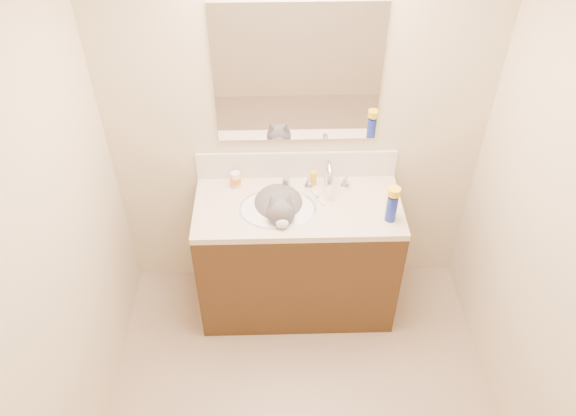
{
  "coord_description": "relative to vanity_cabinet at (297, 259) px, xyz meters",
  "views": [
    {
      "loc": [
        -0.13,
        -1.47,
        2.97
      ],
      "look_at": [
        -0.06,
        0.92,
        0.88
      ],
      "focal_mm": 35.0,
      "sensor_mm": 36.0,
      "label": 1
    }
  ],
  "objects": [
    {
      "name": "silver_jar",
      "position": [
        -0.06,
        0.18,
        0.48
      ],
      "size": [
        0.06,
        0.06,
        0.05
      ],
      "primitive_type": "cylinder",
      "rotation": [
        0.0,
        0.0,
        0.23
      ],
      "color": "#B7B7BC",
      "rests_on": "counter_slab"
    },
    {
      "name": "basin",
      "position": [
        -0.12,
        -0.03,
        0.38
      ],
      "size": [
        0.45,
        0.36,
        0.14
      ],
      "primitive_type": "ellipsoid",
      "color": "white",
      "rests_on": "vanity_cabinet"
    },
    {
      "name": "faucet",
      "position": [
        0.18,
        0.14,
        0.54
      ],
      "size": [
        0.28,
        0.2,
        0.21
      ],
      "color": "silver",
      "rests_on": "counter_slab"
    },
    {
      "name": "toothbrush_head",
      "position": [
        0.12,
        0.06,
        0.46
      ],
      "size": [
        0.03,
        0.03,
        0.02
      ],
      "primitive_type": "cube",
      "rotation": [
        0.0,
        0.0,
        0.42
      ],
      "color": "#6BA1E4",
      "rests_on": "counter_slab"
    },
    {
      "name": "amber_bottle",
      "position": [
        0.1,
        0.18,
        0.5
      ],
      "size": [
        0.05,
        0.05,
        0.09
      ],
      "primitive_type": "cylinder",
      "rotation": [
        0.0,
        0.0,
        0.39
      ],
      "color": "gold",
      "rests_on": "counter_slab"
    },
    {
      "name": "room_shell",
      "position": [
        0.0,
        -0.97,
        1.08
      ],
      "size": [
        2.24,
        2.54,
        2.52
      ],
      "color": "beige",
      "rests_on": "ground"
    },
    {
      "name": "pill_label",
      "position": [
        -0.37,
        0.18,
        0.5
      ],
      "size": [
        0.08,
        0.08,
        0.04
      ],
      "primitive_type": "cylinder",
      "rotation": [
        0.0,
        0.0,
        -0.25
      ],
      "color": "orange",
      "rests_on": "pill_bottle"
    },
    {
      "name": "vanity_cabinet",
      "position": [
        0.0,
        0.0,
        0.0
      ],
      "size": [
        1.2,
        0.55,
        0.82
      ],
      "primitive_type": "cube",
      "color": "#3C2511",
      "rests_on": "ground"
    },
    {
      "name": "cat",
      "position": [
        -0.11,
        -0.0,
        0.43
      ],
      "size": [
        0.37,
        0.44,
        0.33
      ],
      "rotation": [
        0.0,
        0.0,
        0.08
      ],
      "color": "#4A484A",
      "rests_on": "basin"
    },
    {
      "name": "toothbrush",
      "position": [
        0.12,
        0.06,
        0.46
      ],
      "size": [
        0.08,
        0.14,
        0.01
      ],
      "primitive_type": "cube",
      "rotation": [
        0.0,
        0.0,
        0.42
      ],
      "color": "white",
      "rests_on": "counter_slab"
    },
    {
      "name": "mirror",
      "position": [
        0.0,
        0.26,
        1.13
      ],
      "size": [
        0.9,
        0.02,
        0.8
      ],
      "primitive_type": "cube",
      "color": "white",
      "rests_on": "room_shell"
    },
    {
      "name": "counter_slab",
      "position": [
        0.0,
        0.0,
        0.43
      ],
      "size": [
        1.2,
        0.55,
        0.04
      ],
      "primitive_type": "cube",
      "color": "beige",
      "rests_on": "vanity_cabinet"
    },
    {
      "name": "backsplash",
      "position": [
        0.0,
        0.26,
        0.54
      ],
      "size": [
        1.2,
        0.02,
        0.18
      ],
      "primitive_type": "cube",
      "color": "silver",
      "rests_on": "counter_slab"
    },
    {
      "name": "spray_can",
      "position": [
        0.51,
        -0.14,
        0.53
      ],
      "size": [
        0.07,
        0.07,
        0.17
      ],
      "primitive_type": "cylinder",
      "rotation": [
        0.0,
        0.0,
        -0.17
      ],
      "color": "#16299F",
      "rests_on": "counter_slab"
    },
    {
      "name": "pill_bottle",
      "position": [
        -0.37,
        0.18,
        0.5
      ],
      "size": [
        0.07,
        0.07,
        0.1
      ],
      "primitive_type": "cylinder",
      "rotation": [
        0.0,
        0.0,
        -0.25
      ],
      "color": "white",
      "rests_on": "counter_slab"
    },
    {
      "name": "spray_cap",
      "position": [
        0.51,
        -0.14,
        0.65
      ],
      "size": [
        0.08,
        0.08,
        0.04
      ],
      "primitive_type": "cylinder",
      "rotation": [
        0.0,
        0.0,
        -0.17
      ],
      "color": "yellow",
      "rests_on": "spray_can"
    }
  ]
}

